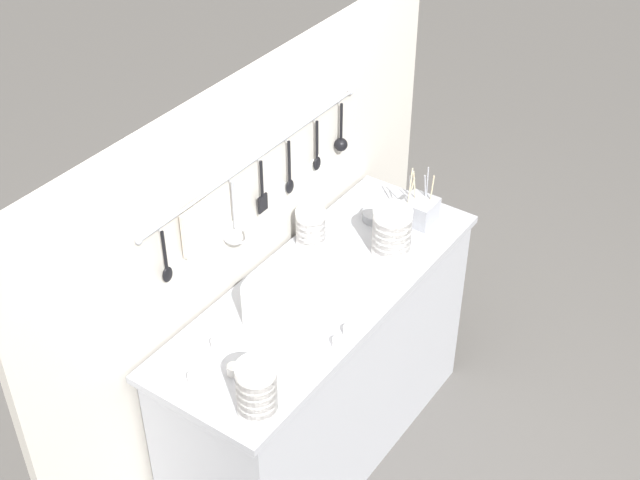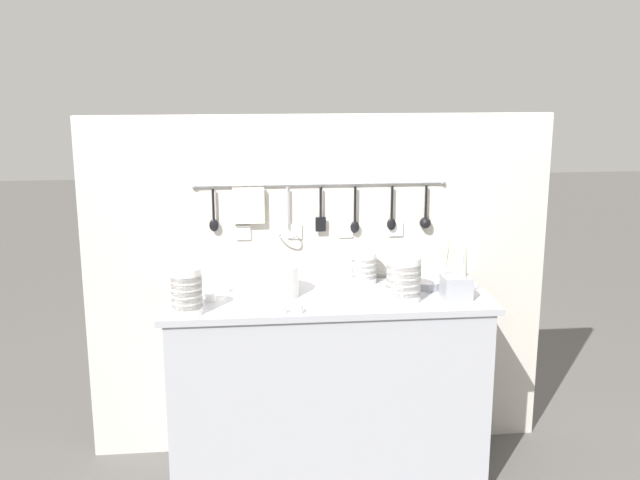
{
  "view_description": "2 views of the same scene",
  "coord_description": "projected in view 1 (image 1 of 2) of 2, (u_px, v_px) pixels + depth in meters",
  "views": [
    {
      "loc": [
        -2.1,
        -1.46,
        3.08
      ],
      "look_at": [
        0.02,
        0.02,
        1.11
      ],
      "focal_mm": 50.0,
      "sensor_mm": 36.0,
      "label": 1
    },
    {
      "loc": [
        -0.38,
        -3.28,
        1.94
      ],
      "look_at": [
        -0.03,
        -0.02,
        1.18
      ],
      "focal_mm": 42.0,
      "sensor_mm": 36.0,
      "label": 2
    }
  ],
  "objects": [
    {
      "name": "steel_mixing_bowl",
      "position": [
        377.0,
        215.0,
        3.7
      ],
      "size": [
        0.12,
        0.12,
        0.04
      ],
      "color": "#93969E",
      "rests_on": "counter"
    },
    {
      "name": "cup_mid_row",
      "position": [
        194.0,
        379.0,
        2.95
      ],
      "size": [
        0.05,
        0.05,
        0.04
      ],
      "color": "white",
      "rests_on": "counter"
    },
    {
      "name": "bowl_stack_wide_centre",
      "position": [
        311.0,
        227.0,
        3.53
      ],
      "size": [
        0.12,
        0.12,
        0.16
      ],
      "color": "white",
      "rests_on": "counter"
    },
    {
      "name": "cup_edge_far",
      "position": [
        339.0,
        343.0,
        3.09
      ],
      "size": [
        0.05,
        0.05,
        0.04
      ],
      "color": "white",
      "rests_on": "counter"
    },
    {
      "name": "plate_stack",
      "position": [
        274.0,
        305.0,
        3.17
      ],
      "size": [
        0.23,
        0.23,
        0.14
      ],
      "color": "white",
      "rests_on": "counter"
    },
    {
      "name": "cutlery_caddy",
      "position": [
        420.0,
        210.0,
        3.66
      ],
      "size": [
        0.13,
        0.13,
        0.26
      ],
      "color": "#93969E",
      "rests_on": "counter"
    },
    {
      "name": "counter",
      "position": [
        321.0,
        372.0,
        3.63
      ],
      "size": [
        1.51,
        0.55,
        0.9
      ],
      "color": "#9EA0A8",
      "rests_on": "ground"
    },
    {
      "name": "cup_back_left",
      "position": [
        350.0,
        331.0,
        3.14
      ],
      "size": [
        0.05,
        0.05,
        0.04
      ],
      "color": "white",
      "rests_on": "counter"
    },
    {
      "name": "bowl_stack_short_front",
      "position": [
        257.0,
        390.0,
        2.8
      ],
      "size": [
        0.13,
        0.13,
        0.21
      ],
      "color": "white",
      "rests_on": "counter"
    },
    {
      "name": "cup_back_right",
      "position": [
        218.0,
        344.0,
        3.09
      ],
      "size": [
        0.05,
        0.05,
        0.04
      ],
      "color": "white",
      "rests_on": "counter"
    },
    {
      "name": "cup_front_left",
      "position": [
        234.0,
        370.0,
        2.99
      ],
      "size": [
        0.05,
        0.05,
        0.04
      ],
      "color": "white",
      "rests_on": "counter"
    },
    {
      "name": "back_wall",
      "position": [
        257.0,
        267.0,
        3.52
      ],
      "size": [
        2.31,
        0.11,
        1.72
      ],
      "color": "#BCB7AD",
      "rests_on": "ground"
    },
    {
      "name": "bowl_stack_nested_right",
      "position": [
        392.0,
        232.0,
        3.46
      ],
      "size": [
        0.15,
        0.15,
        0.2
      ],
      "color": "white",
      "rests_on": "counter"
    },
    {
      "name": "ground_plane",
      "position": [
        321.0,
        445.0,
        3.9
      ],
      "size": [
        20.0,
        20.0,
        0.0
      ],
      "primitive_type": "plane",
      "color": "#514F4C"
    }
  ]
}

